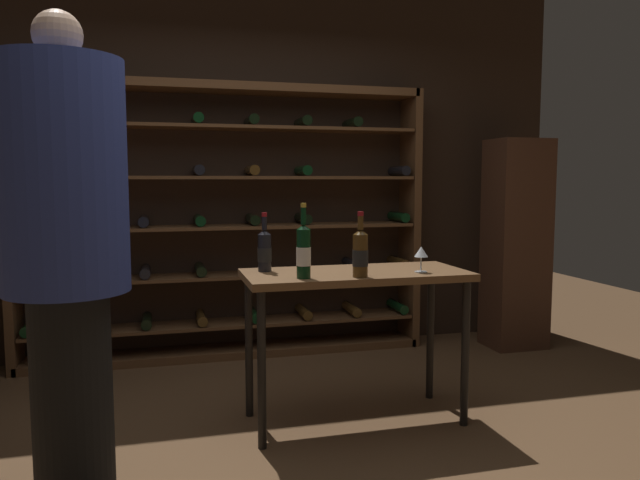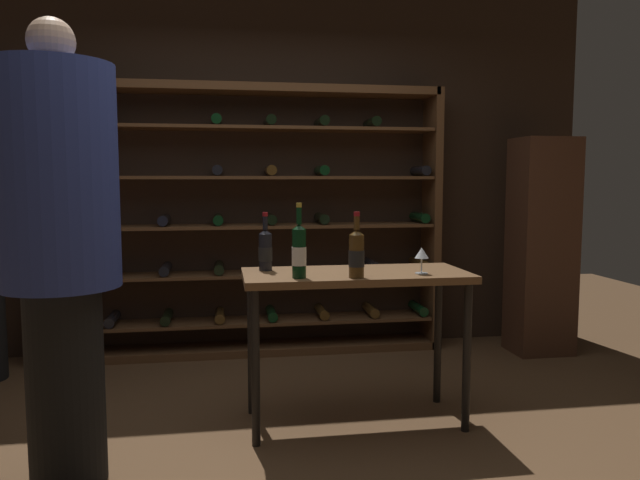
{
  "view_description": "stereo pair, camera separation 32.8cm",
  "coord_description": "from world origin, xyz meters",
  "px_view_note": "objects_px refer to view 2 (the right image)",
  "views": [
    {
      "loc": [
        -0.66,
        -2.9,
        1.34
      ],
      "look_at": [
        0.19,
        0.27,
        1.02
      ],
      "focal_mm": 34.0,
      "sensor_mm": 36.0,
      "label": 1
    },
    {
      "loc": [
        -0.33,
        -2.96,
        1.34
      ],
      "look_at": [
        0.19,
        0.27,
        1.02
      ],
      "focal_mm": 34.0,
      "sensor_mm": 36.0,
      "label": 2
    }
  ],
  "objects_px": {
    "wine_bottle_red_label": "(299,251)",
    "wine_glass_stemmed_left": "(422,255)",
    "wine_rack": "(243,224)",
    "display_cabinet": "(542,246)",
    "wine_bottle_gold_foil": "(357,254)",
    "person_guest_blue_shirt": "(59,233)",
    "tasting_table": "(355,290)",
    "wine_bottle_black_capsule": "(265,250)"
  },
  "relations": [
    {
      "from": "wine_bottle_red_label",
      "to": "wine_glass_stemmed_left",
      "type": "xyz_separation_m",
      "value": [
        0.66,
        0.03,
        -0.04
      ]
    },
    {
      "from": "wine_bottle_red_label",
      "to": "wine_glass_stemmed_left",
      "type": "distance_m",
      "value": 0.66
    },
    {
      "from": "wine_glass_stemmed_left",
      "to": "wine_bottle_red_label",
      "type": "bearing_deg",
      "value": -177.19
    },
    {
      "from": "wine_rack",
      "to": "display_cabinet",
      "type": "height_order",
      "value": "wine_rack"
    },
    {
      "from": "wine_bottle_gold_foil",
      "to": "wine_glass_stemmed_left",
      "type": "distance_m",
      "value": 0.38
    },
    {
      "from": "person_guest_blue_shirt",
      "to": "wine_bottle_red_label",
      "type": "xyz_separation_m",
      "value": [
        1.08,
        0.29,
        -0.13
      ]
    },
    {
      "from": "tasting_table",
      "to": "wine_bottle_black_capsule",
      "type": "xyz_separation_m",
      "value": [
        -0.48,
        0.13,
        0.22
      ]
    },
    {
      "from": "tasting_table",
      "to": "person_guest_blue_shirt",
      "type": "xyz_separation_m",
      "value": [
        -1.4,
        -0.44,
        0.37
      ]
    },
    {
      "from": "person_guest_blue_shirt",
      "to": "wine_bottle_gold_foil",
      "type": "xyz_separation_m",
      "value": [
        1.37,
        0.25,
        -0.15
      ]
    },
    {
      "from": "wine_bottle_black_capsule",
      "to": "wine_glass_stemmed_left",
      "type": "relative_size",
      "value": 2.29
    },
    {
      "from": "wine_rack",
      "to": "wine_bottle_red_label",
      "type": "relative_size",
      "value": 7.95
    },
    {
      "from": "tasting_table",
      "to": "wine_bottle_gold_foil",
      "type": "bearing_deg",
      "value": -101.22
    },
    {
      "from": "person_guest_blue_shirt",
      "to": "wine_bottle_black_capsule",
      "type": "bearing_deg",
      "value": -129.1
    },
    {
      "from": "wine_rack",
      "to": "wine_glass_stemmed_left",
      "type": "relative_size",
      "value": 21.67
    },
    {
      "from": "person_guest_blue_shirt",
      "to": "wine_glass_stemmed_left",
      "type": "relative_size",
      "value": 14.39
    },
    {
      "from": "tasting_table",
      "to": "wine_glass_stemmed_left",
      "type": "distance_m",
      "value": 0.41
    },
    {
      "from": "tasting_table",
      "to": "wine_bottle_black_capsule",
      "type": "distance_m",
      "value": 0.54
    },
    {
      "from": "wine_bottle_red_label",
      "to": "wine_bottle_black_capsule",
      "type": "height_order",
      "value": "wine_bottle_red_label"
    },
    {
      "from": "tasting_table",
      "to": "wine_glass_stemmed_left",
      "type": "height_order",
      "value": "wine_glass_stemmed_left"
    },
    {
      "from": "wine_bottle_red_label",
      "to": "wine_glass_stemmed_left",
      "type": "relative_size",
      "value": 2.73
    },
    {
      "from": "person_guest_blue_shirt",
      "to": "wine_glass_stemmed_left",
      "type": "xyz_separation_m",
      "value": [
        1.73,
        0.32,
        -0.17
      ]
    },
    {
      "from": "person_guest_blue_shirt",
      "to": "wine_bottle_red_label",
      "type": "relative_size",
      "value": 5.28
    },
    {
      "from": "wine_rack",
      "to": "wine_bottle_black_capsule",
      "type": "xyz_separation_m",
      "value": [
        0.07,
        -1.32,
        -0.05
      ]
    },
    {
      "from": "wine_bottle_red_label",
      "to": "wine_bottle_gold_foil",
      "type": "distance_m",
      "value": 0.29
    },
    {
      "from": "tasting_table",
      "to": "wine_bottle_gold_foil",
      "type": "xyz_separation_m",
      "value": [
        -0.04,
        -0.19,
        0.22
      ]
    },
    {
      "from": "person_guest_blue_shirt",
      "to": "wine_bottle_gold_foil",
      "type": "bearing_deg",
      "value": -150.61
    },
    {
      "from": "display_cabinet",
      "to": "wine_bottle_red_label",
      "type": "bearing_deg",
      "value": -147.99
    },
    {
      "from": "wine_bottle_gold_foil",
      "to": "tasting_table",
      "type": "bearing_deg",
      "value": 78.78
    },
    {
      "from": "wine_rack",
      "to": "display_cabinet",
      "type": "bearing_deg",
      "value": -8.26
    },
    {
      "from": "wine_bottle_gold_foil",
      "to": "wine_bottle_black_capsule",
      "type": "relative_size",
      "value": 1.05
    },
    {
      "from": "wine_rack",
      "to": "wine_bottle_black_capsule",
      "type": "relative_size",
      "value": 9.45
    },
    {
      "from": "tasting_table",
      "to": "wine_bottle_red_label",
      "type": "relative_size",
      "value": 3.18
    },
    {
      "from": "wine_glass_stemmed_left",
      "to": "wine_rack",
      "type": "bearing_deg",
      "value": 119.24
    },
    {
      "from": "person_guest_blue_shirt",
      "to": "wine_bottle_red_label",
      "type": "distance_m",
      "value": 1.12
    },
    {
      "from": "tasting_table",
      "to": "wine_bottle_red_label",
      "type": "height_order",
      "value": "wine_bottle_red_label"
    },
    {
      "from": "wine_bottle_gold_foil",
      "to": "wine_glass_stemmed_left",
      "type": "height_order",
      "value": "wine_bottle_gold_foil"
    },
    {
      "from": "wine_bottle_red_label",
      "to": "wine_bottle_gold_foil",
      "type": "xyz_separation_m",
      "value": [
        0.29,
        -0.04,
        -0.02
      ]
    },
    {
      "from": "wine_bottle_gold_foil",
      "to": "wine_bottle_black_capsule",
      "type": "height_order",
      "value": "wine_bottle_gold_foil"
    },
    {
      "from": "wine_bottle_black_capsule",
      "to": "wine_glass_stemmed_left",
      "type": "bearing_deg",
      "value": -17.52
    },
    {
      "from": "display_cabinet",
      "to": "wine_bottle_black_capsule",
      "type": "relative_size",
      "value": 5.17
    },
    {
      "from": "tasting_table",
      "to": "wine_glass_stemmed_left",
      "type": "bearing_deg",
      "value": -20.59
    },
    {
      "from": "wine_bottle_red_label",
      "to": "wine_glass_stemmed_left",
      "type": "height_order",
      "value": "wine_bottle_red_label"
    }
  ]
}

